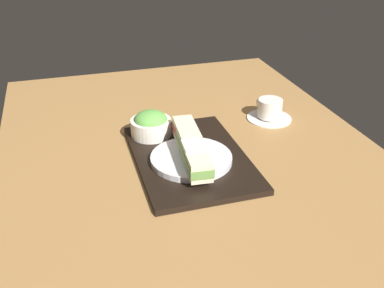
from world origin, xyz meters
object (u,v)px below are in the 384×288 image
at_px(sandwich_plate, 191,159).
at_px(sandwich_inner_far, 194,153).
at_px(sandwich_farmost, 199,167).
at_px(coffee_cup, 269,111).
at_px(sandwich_inner_near, 189,141).
at_px(salad_bowl, 151,124).
at_px(sandwich_nearmost, 185,130).

relative_size(sandwich_plate, sandwich_inner_far, 2.42).
relative_size(sandwich_farmost, coffee_cup, 0.61).
bearing_deg(sandwich_farmost, sandwich_plate, 174.53).
bearing_deg(sandwich_inner_near, sandwich_farmost, -5.47).
xyz_separation_m(sandwich_plate, salad_bowl, (-0.17, -0.07, 0.03)).
distance_m(sandwich_plate, sandwich_farmost, 0.10).
xyz_separation_m(sandwich_inner_near, coffee_cup, (-0.17, 0.30, -0.03)).
relative_size(salad_bowl, coffee_cup, 0.82).
height_order(sandwich_nearmost, sandwich_inner_far, sandwich_nearmost).
height_order(sandwich_farmost, salad_bowl, salad_bowl).
bearing_deg(sandwich_farmost, sandwich_nearmost, 174.53).
distance_m(sandwich_plate, sandwich_inner_far, 0.04).
xyz_separation_m(sandwich_plate, sandwich_inner_near, (-0.03, 0.00, 0.04)).
distance_m(sandwich_plate, sandwich_inner_near, 0.05).
bearing_deg(coffee_cup, sandwich_plate, -56.93).
xyz_separation_m(sandwich_inner_far, salad_bowl, (-0.20, -0.06, -0.01)).
height_order(sandwich_nearmost, coffee_cup, sandwich_nearmost).
height_order(sandwich_farmost, coffee_cup, sandwich_farmost).
relative_size(sandwich_nearmost, sandwich_inner_far, 0.94).
bearing_deg(sandwich_farmost, sandwich_inner_far, 174.53).
xyz_separation_m(sandwich_plate, coffee_cup, (-0.20, 0.31, 0.00)).
relative_size(sandwich_inner_far, salad_bowl, 0.76).
bearing_deg(sandwich_inner_far, sandwich_inner_near, 174.53).
bearing_deg(salad_bowl, sandwich_plate, 21.40).
xyz_separation_m(sandwich_nearmost, coffee_cup, (-0.11, 0.30, -0.03)).
bearing_deg(salad_bowl, sandwich_inner_far, 17.63).
xyz_separation_m(sandwich_farmost, salad_bowl, (-0.26, -0.06, -0.01)).
xyz_separation_m(sandwich_inner_near, sandwich_inner_far, (0.06, -0.01, -0.00)).
distance_m(sandwich_inner_near, salad_bowl, 0.15).
relative_size(sandwich_plate, sandwich_nearmost, 2.58).
bearing_deg(sandwich_inner_near, sandwich_nearmost, 174.53).
height_order(sandwich_inner_near, coffee_cup, sandwich_inner_near).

